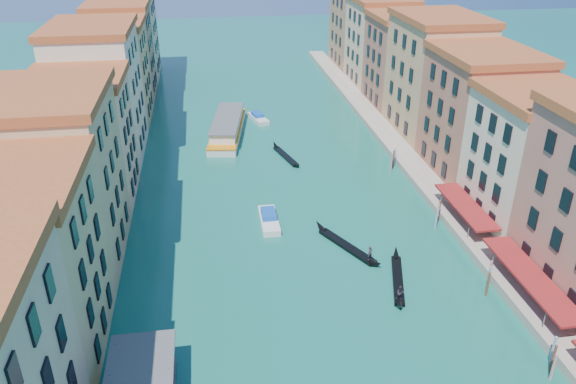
% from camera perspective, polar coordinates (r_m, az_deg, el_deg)
% --- Properties ---
extents(left_bank_palazzos, '(12.80, 128.40, 21.00)m').
position_cam_1_polar(left_bank_palazzos, '(89.51, -19.17, 7.98)').
color(left_bank_palazzos, tan).
rests_on(left_bank_palazzos, ground).
extents(right_bank_palazzos, '(12.80, 128.40, 21.00)m').
position_cam_1_polar(right_bank_palazzos, '(96.60, 15.97, 9.78)').
color(right_bank_palazzos, '#9B442F').
rests_on(right_bank_palazzos, ground).
extents(quay, '(4.00, 140.00, 1.00)m').
position_cam_1_polar(quay, '(96.67, 10.94, 4.52)').
color(quay, gray).
rests_on(quay, ground).
extents(restaurant_awnings, '(3.20, 44.55, 3.12)m').
position_cam_1_polar(restaurant_awnings, '(62.31, 23.71, -8.20)').
color(restaurant_awnings, maroon).
rests_on(restaurant_awnings, ground).
extents(mooring_poles_right, '(1.44, 54.24, 3.20)m').
position_cam_1_polar(mooring_poles_right, '(65.84, 18.63, -7.00)').
color(mooring_poles_right, '#57341E').
rests_on(mooring_poles_right, ground).
extents(vaporetto_far, '(8.10, 21.76, 3.16)m').
position_cam_1_polar(vaporetto_far, '(101.99, -6.18, 6.61)').
color(vaporetto_far, silver).
rests_on(vaporetto_far, ground).
extents(gondola_fore, '(6.46, 11.22, 2.43)m').
position_cam_1_polar(gondola_fore, '(67.84, 6.00, -5.38)').
color(gondola_fore, black).
rests_on(gondola_fore, ground).
extents(gondola_right, '(4.03, 11.38, 2.31)m').
position_cam_1_polar(gondola_right, '(62.75, 11.11, -8.73)').
color(gondola_right, black).
rests_on(gondola_right, ground).
extents(gondola_far, '(3.66, 10.72, 1.54)m').
position_cam_1_polar(gondola_far, '(92.07, -0.28, 3.75)').
color(gondola_far, black).
rests_on(gondola_far, ground).
extents(motorboat_mid, '(2.26, 7.07, 1.46)m').
position_cam_1_polar(motorboat_mid, '(72.64, -1.95, -2.75)').
color(motorboat_mid, silver).
rests_on(motorboat_mid, ground).
extents(motorboat_far, '(3.66, 7.04, 1.39)m').
position_cam_1_polar(motorboat_far, '(108.93, -3.04, 7.57)').
color(motorboat_far, silver).
rests_on(motorboat_far, ground).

